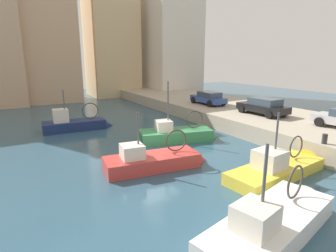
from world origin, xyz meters
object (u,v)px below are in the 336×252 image
Objects in this scene: parked_car_blue at (208,98)px; parked_car_black at (263,106)px; fishing_boat_green at (180,139)px; fishing_boat_yellow at (281,172)px; fishing_boat_navy at (78,128)px; fishing_boat_white at (275,229)px; mooring_bollard_north at (325,139)px; fishing_boat_red at (158,166)px.

parked_car_black is (0.72, -6.44, 0.04)m from parked_car_blue.
fishing_boat_green reaches higher than parked_car_black.
fishing_boat_yellow is at bearing -81.03° from fishing_boat_green.
parked_car_blue is (12.84, -0.90, 1.73)m from fishing_boat_navy.
fishing_boat_white is (-2.99, -10.85, 0.00)m from fishing_boat_green.
fishing_boat_green is at bearing -140.04° from parked_car_blue.
parked_car_blue reaches higher than mooring_bollard_north.
fishing_boat_navy is 15.51m from parked_car_black.
fishing_boat_white is at bearing -83.57° from fishing_boat_red.
fishing_boat_yellow is (5.00, -3.93, 0.03)m from fishing_boat_red.
fishing_boat_navy reaches higher than mooring_bollard_north.
fishing_boat_green reaches higher than mooring_bollard_north.
fishing_boat_white reaches higher than fishing_boat_navy.
parked_car_blue is 7.47× the size of mooring_bollard_north.
fishing_boat_white is 7.13m from fishing_boat_red.
fishing_boat_green reaches higher than fishing_boat_red.
fishing_boat_yellow is 1.66× the size of parked_car_blue.
fishing_boat_white is at bearing -158.14° from mooring_bollard_north.
fishing_boat_navy is at bearing 130.08° from fishing_boat_green.
fishing_boat_navy is 10.42× the size of mooring_bollard_north.
fishing_boat_green is 1.08× the size of fishing_boat_navy.
fishing_boat_navy is (-2.76, 17.68, 0.04)m from fishing_boat_white.
fishing_boat_white is at bearing -81.13° from fishing_boat_navy.
fishing_boat_red is 1.46× the size of parked_car_blue.
fishing_boat_green is 0.91× the size of fishing_boat_yellow.
fishing_boat_navy is (-5.75, 6.83, 0.04)m from fishing_boat_green.
fishing_boat_navy is 17.92m from mooring_bollard_north.
parked_car_blue is at bearing -3.99° from fishing_boat_navy.
fishing_boat_white is 1.61× the size of parked_car_black.
mooring_bollard_north is at bearing -60.97° from fishing_boat_green.
fishing_boat_yellow is at bearing 36.80° from fishing_boat_white.
fishing_boat_navy reaches higher than fishing_boat_red.
fishing_boat_green is 11.25× the size of mooring_bollard_north.
fishing_boat_white is 15.06m from parked_car_black.
parked_car_blue is 6.48m from parked_car_black.
fishing_boat_red is at bearing -164.28° from parked_car_black.
fishing_boat_red is 9.25m from mooring_bollard_north.
fishing_boat_yellow is at bearing 176.55° from mooring_bollard_north.
fishing_boat_green is 1.03× the size of fishing_boat_red.
fishing_boat_yellow is (4.21, 3.15, 0.03)m from fishing_boat_white.
fishing_boat_navy is 12.98m from parked_car_blue.
parked_car_black is (10.80, 10.34, 1.82)m from fishing_boat_white.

